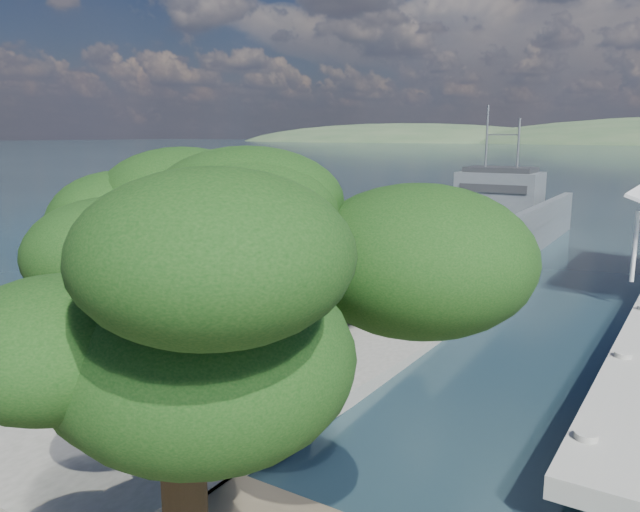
{
  "coord_description": "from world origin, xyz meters",
  "views": [
    {
      "loc": [
        13.25,
        -15.63,
        7.75
      ],
      "look_at": [
        -0.54,
        6.0,
        2.72
      ],
      "focal_mm": 35.0,
      "sensor_mm": 36.0,
      "label": 1
    }
  ],
  "objects_px": {
    "landing_craft": "(454,241)",
    "military_truck": "(270,283)",
    "soldier": "(221,315)",
    "overhang_tree": "(172,266)"
  },
  "relations": [
    {
      "from": "military_truck",
      "to": "landing_craft",
      "type": "bearing_deg",
      "value": 98.99
    },
    {
      "from": "military_truck",
      "to": "soldier",
      "type": "relative_size",
      "value": 5.38
    },
    {
      "from": "military_truck",
      "to": "overhang_tree",
      "type": "bearing_deg",
      "value": -51.96
    },
    {
      "from": "soldier",
      "to": "overhang_tree",
      "type": "height_order",
      "value": "overhang_tree"
    },
    {
      "from": "soldier",
      "to": "overhang_tree",
      "type": "distance_m",
      "value": 13.87
    },
    {
      "from": "landing_craft",
      "to": "military_truck",
      "type": "distance_m",
      "value": 21.02
    },
    {
      "from": "soldier",
      "to": "overhang_tree",
      "type": "relative_size",
      "value": 0.2
    },
    {
      "from": "military_truck",
      "to": "soldier",
      "type": "height_order",
      "value": "military_truck"
    },
    {
      "from": "landing_craft",
      "to": "military_truck",
      "type": "bearing_deg",
      "value": -89.47
    },
    {
      "from": "landing_craft",
      "to": "soldier",
      "type": "relative_size",
      "value": 22.53
    }
  ]
}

